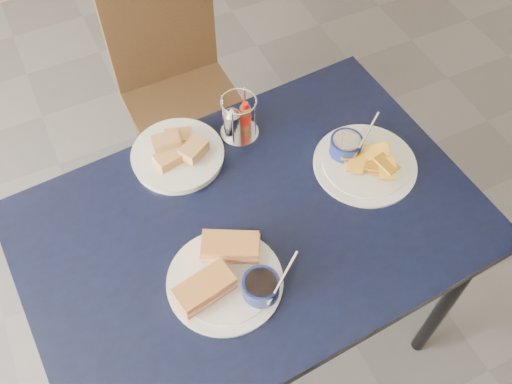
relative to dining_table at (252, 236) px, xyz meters
name	(u,v)px	position (x,y,z in m)	size (l,w,h in m)	color
ground	(259,384)	(-0.07, -0.19, -0.68)	(6.00, 6.00, 0.00)	#49494E
dining_table	(252,236)	(0.00, 0.00, 0.00)	(1.22, 0.85, 0.75)	black
chair_far	(176,79)	(0.08, 0.83, -0.19)	(0.41, 0.39, 0.86)	black
sandwich_plate	(228,276)	(-0.12, -0.12, 0.09)	(0.31, 0.28, 0.12)	white
plantain_plate	(359,158)	(0.35, 0.05, 0.09)	(0.29, 0.29, 0.12)	white
bread_basket	(178,154)	(-0.09, 0.28, 0.09)	(0.25, 0.25, 0.07)	white
condiment_caddy	(237,120)	(0.09, 0.29, 0.12)	(0.11, 0.11, 0.14)	silver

